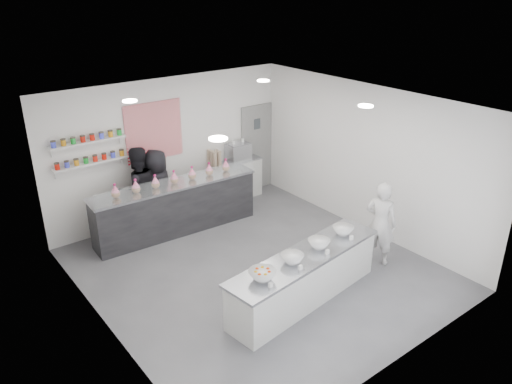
% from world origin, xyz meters
% --- Properties ---
extents(floor, '(6.00, 6.00, 0.00)m').
position_xyz_m(floor, '(0.00, 0.00, 0.00)').
color(floor, '#515156').
rests_on(floor, ground).
extents(ceiling, '(6.00, 6.00, 0.00)m').
position_xyz_m(ceiling, '(0.00, 0.00, 3.00)').
color(ceiling, white).
rests_on(ceiling, floor).
extents(back_wall, '(5.50, 0.00, 5.50)m').
position_xyz_m(back_wall, '(0.00, 3.00, 1.50)').
color(back_wall, white).
rests_on(back_wall, floor).
extents(left_wall, '(0.00, 6.00, 6.00)m').
position_xyz_m(left_wall, '(-2.75, 0.00, 1.50)').
color(left_wall, white).
rests_on(left_wall, floor).
extents(right_wall, '(0.00, 6.00, 6.00)m').
position_xyz_m(right_wall, '(2.75, 0.00, 1.50)').
color(right_wall, white).
rests_on(right_wall, floor).
extents(back_door, '(0.88, 0.04, 2.10)m').
position_xyz_m(back_door, '(2.30, 2.97, 1.05)').
color(back_door, gray).
rests_on(back_door, floor).
extents(pattern_panel, '(1.25, 0.03, 1.20)m').
position_xyz_m(pattern_panel, '(-0.35, 2.98, 1.95)').
color(pattern_panel, red).
rests_on(pattern_panel, back_wall).
extents(jar_shelf_lower, '(1.45, 0.22, 0.04)m').
position_xyz_m(jar_shelf_lower, '(-1.75, 2.90, 1.60)').
color(jar_shelf_lower, silver).
rests_on(jar_shelf_lower, back_wall).
extents(jar_shelf_upper, '(1.45, 0.22, 0.04)m').
position_xyz_m(jar_shelf_upper, '(-1.75, 2.90, 2.02)').
color(jar_shelf_upper, silver).
rests_on(jar_shelf_upper, back_wall).
extents(preserve_jars, '(1.45, 0.10, 0.56)m').
position_xyz_m(preserve_jars, '(-1.75, 2.88, 1.88)').
color(preserve_jars, red).
rests_on(preserve_jars, jar_shelf_lower).
extents(downlight_0, '(0.24, 0.24, 0.02)m').
position_xyz_m(downlight_0, '(-1.40, -1.00, 2.98)').
color(downlight_0, white).
rests_on(downlight_0, ceiling).
extents(downlight_1, '(0.24, 0.24, 0.02)m').
position_xyz_m(downlight_1, '(1.40, -1.00, 2.98)').
color(downlight_1, white).
rests_on(downlight_1, ceiling).
extents(downlight_2, '(0.24, 0.24, 0.02)m').
position_xyz_m(downlight_2, '(-1.40, 1.60, 2.98)').
color(downlight_2, white).
rests_on(downlight_2, ceiling).
extents(downlight_3, '(0.24, 0.24, 0.02)m').
position_xyz_m(downlight_3, '(1.40, 1.60, 2.98)').
color(downlight_3, white).
rests_on(downlight_3, ceiling).
extents(prep_counter, '(3.09, 1.05, 0.83)m').
position_xyz_m(prep_counter, '(0.07, -1.17, 0.41)').
color(prep_counter, silver).
rests_on(prep_counter, floor).
extents(back_bar, '(3.46, 0.82, 1.06)m').
position_xyz_m(back_bar, '(-0.39, 2.17, 0.53)').
color(back_bar, black).
rests_on(back_bar, floor).
extents(sneeze_guard, '(3.38, 0.20, 0.29)m').
position_xyz_m(sneeze_guard, '(-0.41, 1.87, 1.21)').
color(sneeze_guard, white).
rests_on(sneeze_guard, back_bar).
extents(espresso_ledge, '(1.26, 0.40, 0.94)m').
position_xyz_m(espresso_ledge, '(1.55, 2.78, 0.47)').
color(espresso_ledge, silver).
rests_on(espresso_ledge, floor).
extents(espresso_machine, '(0.53, 0.36, 0.40)m').
position_xyz_m(espresso_machine, '(1.62, 2.78, 1.14)').
color(espresso_machine, '#93969E').
rests_on(espresso_machine, espresso_ledge).
extents(cup_stacks, '(0.27, 0.24, 0.36)m').
position_xyz_m(cup_stacks, '(1.00, 2.78, 1.12)').
color(cup_stacks, tan).
rests_on(cup_stacks, espresso_ledge).
extents(prep_bowls, '(2.35, 0.74, 0.14)m').
position_xyz_m(prep_bowls, '(0.07, -1.17, 0.90)').
color(prep_bowls, white).
rests_on(prep_bowls, prep_counter).
extents(label_cards, '(2.01, 0.04, 0.07)m').
position_xyz_m(label_cards, '(0.01, -1.67, 0.86)').
color(label_cards, white).
rests_on(label_cards, prep_counter).
extents(cookie_bags, '(2.57, 0.30, 0.28)m').
position_xyz_m(cookie_bags, '(-0.39, 2.17, 1.21)').
color(cookie_bags, pink).
rests_on(cookie_bags, back_bar).
extents(woman_prep, '(0.58, 0.68, 1.58)m').
position_xyz_m(woman_prep, '(1.93, -1.14, 0.79)').
color(woman_prep, silver).
rests_on(woman_prep, floor).
extents(staff_left, '(0.93, 0.75, 1.83)m').
position_xyz_m(staff_left, '(-0.98, 2.60, 0.92)').
color(staff_left, black).
rests_on(staff_left, floor).
extents(staff_right, '(0.96, 0.78, 1.71)m').
position_xyz_m(staff_right, '(-0.59, 2.54, 0.85)').
color(staff_right, black).
rests_on(staff_right, floor).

